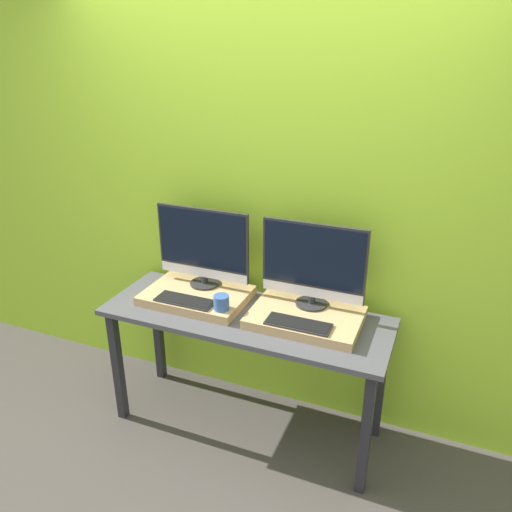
% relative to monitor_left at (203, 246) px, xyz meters
% --- Properties ---
extents(ground_plane, '(12.00, 12.00, 0.00)m').
position_rel_monitor_left_xyz_m(ground_plane, '(0.33, -0.44, -1.07)').
color(ground_plane, '#423D38').
extents(wall_back, '(8.00, 0.04, 2.60)m').
position_rel_monitor_left_xyz_m(wall_back, '(0.33, 0.20, 0.23)').
color(wall_back, '#9ED12D').
rests_on(wall_back, ground_plane).
extents(workbench, '(1.60, 0.56, 0.77)m').
position_rel_monitor_left_xyz_m(workbench, '(0.33, -0.15, -0.40)').
color(workbench, '#47474C').
rests_on(workbench, ground_plane).
extents(wooden_riser_left, '(0.59, 0.41, 0.05)m').
position_rel_monitor_left_xyz_m(wooden_riser_left, '(0.00, -0.10, -0.27)').
color(wooden_riser_left, tan).
rests_on(wooden_riser_left, workbench).
extents(monitor_left, '(0.57, 0.18, 0.47)m').
position_rel_monitor_left_xyz_m(monitor_left, '(0.00, 0.00, 0.00)').
color(monitor_left, '#282828').
rests_on(monitor_left, wooden_riser_left).
extents(keyboard_left, '(0.34, 0.13, 0.01)m').
position_rel_monitor_left_xyz_m(keyboard_left, '(0.00, -0.24, -0.24)').
color(keyboard_left, '#2D2D2D').
rests_on(keyboard_left, wooden_riser_left).
extents(mug, '(0.08, 0.08, 0.08)m').
position_rel_monitor_left_xyz_m(mug, '(0.23, -0.24, -0.21)').
color(mug, '#335693').
rests_on(mug, wooden_riser_left).
extents(wooden_riser_right, '(0.59, 0.41, 0.05)m').
position_rel_monitor_left_xyz_m(wooden_riser_right, '(0.66, -0.10, -0.27)').
color(wooden_riser_right, tan).
rests_on(wooden_riser_right, workbench).
extents(monitor_right, '(0.57, 0.18, 0.47)m').
position_rel_monitor_left_xyz_m(monitor_right, '(0.66, 0.00, 0.00)').
color(monitor_right, '#282828').
rests_on(monitor_right, wooden_riser_right).
extents(keyboard_right, '(0.34, 0.13, 0.01)m').
position_rel_monitor_left_xyz_m(keyboard_right, '(0.66, -0.24, -0.24)').
color(keyboard_right, '#2D2D2D').
rests_on(keyboard_right, wooden_riser_right).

